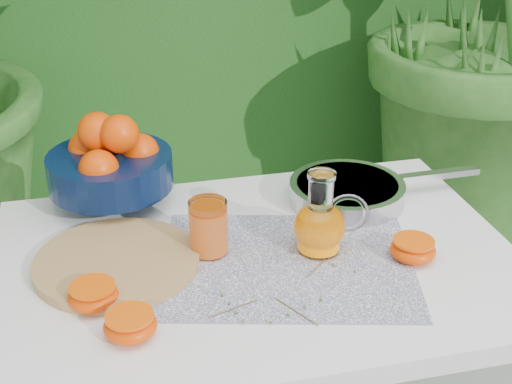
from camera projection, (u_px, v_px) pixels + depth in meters
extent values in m
imported|color=#2A6321|center=(454.00, 9.00, 2.57)|extent=(2.55, 2.55, 1.81)
cube|color=white|center=(258.00, 265.00, 1.38)|extent=(1.00, 0.70, 0.04)
cylinder|color=white|center=(48.00, 354.00, 1.72)|extent=(0.04, 0.04, 0.71)
cylinder|color=white|center=(395.00, 302.00, 1.91)|extent=(0.04, 0.04, 0.71)
cube|color=#0C0D44|center=(287.00, 263.00, 1.35)|extent=(0.55, 0.47, 0.00)
cylinder|color=#AC8B4D|center=(117.00, 262.00, 1.34)|extent=(0.35, 0.35, 0.02)
cylinder|color=black|center=(113.00, 195.00, 1.56)|extent=(0.12, 0.12, 0.04)
cylinder|color=black|center=(110.00, 170.00, 1.53)|extent=(0.35, 0.35, 0.07)
sphere|color=#E43C02|center=(88.00, 149.00, 1.55)|extent=(0.11, 0.11, 0.08)
sphere|color=#E43C02|center=(140.00, 152.00, 1.54)|extent=(0.11, 0.11, 0.08)
sphere|color=#E43C02|center=(99.00, 170.00, 1.46)|extent=(0.11, 0.11, 0.08)
sphere|color=#E43C02|center=(119.00, 144.00, 1.58)|extent=(0.11, 0.11, 0.08)
sphere|color=#E43C02|center=(98.00, 132.00, 1.50)|extent=(0.11, 0.11, 0.09)
sphere|color=#E43C02|center=(120.00, 134.00, 1.48)|extent=(0.11, 0.11, 0.08)
cylinder|color=white|center=(318.00, 248.00, 1.39)|extent=(0.10, 0.10, 0.01)
ellipsoid|color=white|center=(319.00, 227.00, 1.36)|extent=(0.12, 0.12, 0.10)
cylinder|color=white|center=(321.00, 192.00, 1.33)|extent=(0.06, 0.06, 0.07)
cylinder|color=white|center=(322.00, 175.00, 1.31)|extent=(0.07, 0.07, 0.01)
torus|color=white|center=(348.00, 213.00, 1.35)|extent=(0.08, 0.03, 0.08)
cylinder|color=orange|center=(319.00, 231.00, 1.37)|extent=(0.10, 0.10, 0.07)
cylinder|color=white|center=(208.00, 227.00, 1.36)|extent=(0.08, 0.08, 0.11)
cylinder|color=orange|center=(209.00, 231.00, 1.36)|extent=(0.07, 0.07, 0.09)
cylinder|color=#FF6407|center=(208.00, 210.00, 1.34)|extent=(0.07, 0.07, 0.00)
cylinder|color=#B4B4B9|center=(347.00, 192.00, 1.56)|extent=(0.26, 0.26, 0.05)
cylinder|color=silver|center=(347.00, 185.00, 1.56)|extent=(0.23, 0.23, 0.01)
cube|color=#B4B4B9|center=(439.00, 174.00, 1.61)|extent=(0.19, 0.03, 0.01)
ellipsoid|color=#E43C02|center=(130.00, 326.00, 1.15)|extent=(0.11, 0.11, 0.04)
cylinder|color=#FF6407|center=(129.00, 316.00, 1.14)|extent=(0.10, 0.10, 0.00)
ellipsoid|color=#E43C02|center=(93.00, 296.00, 1.22)|extent=(0.11, 0.11, 0.04)
cylinder|color=#FF6407|center=(92.00, 287.00, 1.21)|extent=(0.10, 0.10, 0.00)
ellipsoid|color=#E43C02|center=(413.00, 250.00, 1.36)|extent=(0.11, 0.11, 0.04)
cylinder|color=#FF6407|center=(414.00, 241.00, 1.35)|extent=(0.10, 0.10, 0.00)
cylinder|color=brown|center=(296.00, 312.00, 1.21)|extent=(0.05, 0.09, 0.00)
sphere|color=#465F32|center=(271.00, 322.00, 1.18)|extent=(0.01, 0.01, 0.01)
sphere|color=#465F32|center=(288.00, 314.00, 1.20)|extent=(0.01, 0.01, 0.01)
sphere|color=#465F32|center=(305.00, 307.00, 1.22)|extent=(0.01, 0.01, 0.01)
sphere|color=#465F32|center=(321.00, 299.00, 1.24)|extent=(0.01, 0.01, 0.01)
cylinder|color=brown|center=(323.00, 262.00, 1.35)|extent=(0.09, 0.08, 0.00)
sphere|color=#465F32|center=(292.00, 251.00, 1.38)|extent=(0.01, 0.01, 0.01)
sphere|color=#465F32|center=(312.00, 258.00, 1.35)|extent=(0.01, 0.01, 0.01)
sphere|color=#465F32|center=(333.00, 264.00, 1.33)|extent=(0.01, 0.01, 0.01)
sphere|color=#465F32|center=(355.00, 271.00, 1.31)|extent=(0.01, 0.01, 0.01)
cylinder|color=brown|center=(233.00, 309.00, 1.21)|extent=(0.09, 0.03, 0.00)
sphere|color=#465F32|center=(243.00, 321.00, 1.18)|extent=(0.01, 0.01, 0.01)
sphere|color=#465F32|center=(236.00, 312.00, 1.20)|extent=(0.01, 0.01, 0.01)
sphere|color=#465F32|center=(229.00, 303.00, 1.22)|extent=(0.01, 0.01, 0.01)
sphere|color=#465F32|center=(222.00, 295.00, 1.25)|extent=(0.01, 0.01, 0.01)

